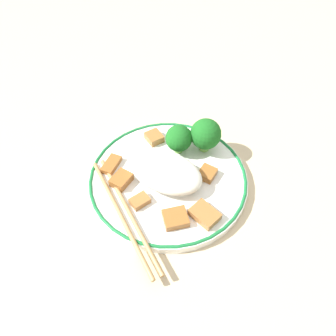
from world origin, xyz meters
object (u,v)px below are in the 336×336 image
Objects in this scene: broccoli_back_left at (206,134)px; broccoli_back_center at (179,139)px; chopsticks at (125,213)px; plate at (168,178)px.

broccoli_back_left reaches higher than broccoli_back_center.
broccoli_back_left is 0.18m from chopsticks.
chopsticks is at bearing -105.63° from broccoli_back_left.
broccoli_back_left is at bearing 72.51° from plate.
chopsticks is (-0.05, -0.17, -0.03)m from broccoli_back_left.
broccoli_back_center is at bearing -146.82° from broccoli_back_left.
plate is 0.07m from broccoli_back_center.
broccoli_back_left is (0.02, 0.08, 0.04)m from plate.
plate is 0.09m from chopsticks.
chopsticks reaches higher than plate.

